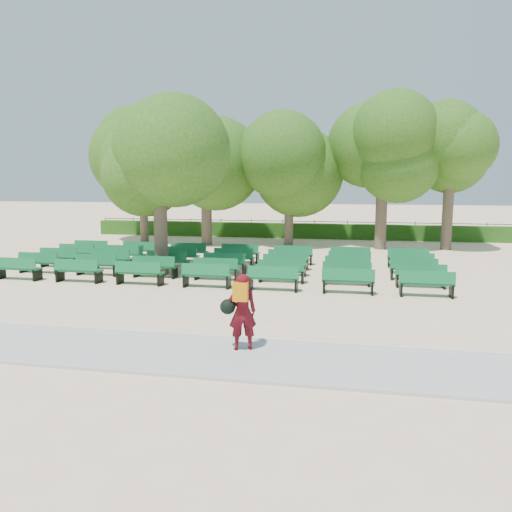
{
  "coord_description": "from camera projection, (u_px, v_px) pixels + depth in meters",
  "views": [
    {
      "loc": [
        3.31,
        -16.56,
        3.49
      ],
      "look_at": [
        0.29,
        -1.0,
        1.1
      ],
      "focal_mm": 35.0,
      "sensor_mm": 36.0,
      "label": 1
    }
  ],
  "objects": [
    {
      "name": "tree_line",
      "position": [
        289.0,
        246.0,
        26.93
      ],
      "size": [
        21.8,
        6.8,
        7.04
      ],
      "primitive_type": null,
      "color": "#315F19",
      "rests_on": "ground"
    },
    {
      "name": "bench_array",
      "position": [
        226.0,
        271.0,
        19.03
      ],
      "size": [
        1.63,
        0.55,
        1.02
      ],
      "rotation": [
        0.0,
        0.0,
        0.03
      ],
      "color": "#116433",
      "rests_on": "ground"
    },
    {
      "name": "hedge",
      "position": [
        298.0,
        231.0,
        30.74
      ],
      "size": [
        26.0,
        0.7,
        0.9
      ],
      "primitive_type": "cube",
      "color": "#235114",
      "rests_on": "ground"
    },
    {
      "name": "curb",
      "position": [
        199.0,
        336.0,
        11.14
      ],
      "size": [
        30.0,
        0.12,
        0.1
      ],
      "primitive_type": "cube",
      "color": "silver",
      "rests_on": "ground"
    },
    {
      "name": "tree_among",
      "position": [
        159.0,
        170.0,
        18.14
      ],
      "size": [
        3.91,
        3.91,
        5.67
      ],
      "color": "brown",
      "rests_on": "ground"
    },
    {
      "name": "paving",
      "position": [
        181.0,
        355.0,
        10.03
      ],
      "size": [
        30.0,
        2.2,
        0.06
      ],
      "primitive_type": "cube",
      "color": "#B0AFAB",
      "rests_on": "ground"
    },
    {
      "name": "person",
      "position": [
        241.0,
        311.0,
        10.14
      ],
      "size": [
        0.79,
        0.56,
        1.58
      ],
      "rotation": [
        0.0,
        0.0,
        3.5
      ],
      "color": "#4D0B12",
      "rests_on": "ground"
    },
    {
      "name": "fence",
      "position": [
        298.0,
        237.0,
        31.2
      ],
      "size": [
        26.0,
        0.1,
        1.02
      ],
      "primitive_type": null,
      "color": "black",
      "rests_on": "ground"
    },
    {
      "name": "ground",
      "position": [
        253.0,
        283.0,
        17.22
      ],
      "size": [
        120.0,
        120.0,
        0.0
      ],
      "primitive_type": "plane",
      "color": "beige"
    }
  ]
}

